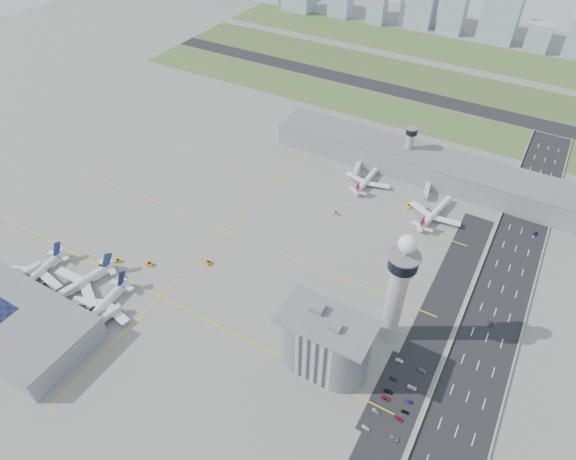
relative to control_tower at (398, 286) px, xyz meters
The scene contains 53 objects.
ground 80.47m from the control_tower, behind, with size 1000.00×1000.00×0.00m, color gray.
grass_strip_0 238.28m from the control_tower, 112.98° to the left, with size 480.00×50.00×0.08m, color #496630.
grass_strip_1 308.14m from the control_tower, 107.49° to the left, with size 480.00×60.00×0.08m, color #495B2B.
grass_strip_2 384.80m from the control_tower, 103.89° to the left, with size 480.00×70.00×0.08m, color #506C33.
runway 272.40m from the control_tower, 109.91° to the left, with size 480.00×22.00×0.10m, color black.
highway 56.01m from the control_tower, 10.54° to the right, with size 28.00×500.00×0.10m, color black.
barrier_left 45.73m from the control_tower, 15.42° to the right, with size 0.60×500.00×1.20m, color #9E9E99.
barrier_right 67.08m from the control_tower, ahead, with size 0.60×500.00×1.20m, color #9E9E99.
landside_road 43.28m from the control_tower, 45.00° to the right, with size 18.00×260.00×0.08m, color black.
parking_lot 48.79m from the control_tower, 61.93° to the right, with size 20.00×44.00×0.10m, color black.
taxiway_line_h_0 123.35m from the control_tower, 161.26° to the right, with size 260.00×0.60×0.01m, color yellow.
taxiway_line_h_1 119.40m from the control_tower, 168.89° to the left, with size 260.00×0.60×0.01m, color yellow.
taxiway_line_h_2 143.16m from the control_tower, 143.79° to the left, with size 260.00×0.60×0.01m, color yellow.
taxiway_line_v 119.40m from the control_tower, 168.89° to the left, with size 0.60×260.00×0.01m, color yellow.
control_tower is the anchor object (origin of this frame).
secondary_tower 148.97m from the control_tower, 106.48° to the left, with size 8.60×8.60×31.90m.
admin_building 41.10m from the control_tower, 123.70° to the right, with size 42.00×24.00×33.50m.
terminal_pier 146.15m from the control_tower, 102.88° to the left, with size 210.00×32.00×15.80m.
near_terminal 185.86m from the control_tower, 150.65° to the right, with size 84.00×42.00×13.00m.
airplane_near_a 191.31m from the control_tower, 160.43° to the right, with size 42.49×36.12×11.90m, color white, non-canonical shape.
airplane_near_b 166.18m from the control_tower, 159.67° to the right, with size 45.35×38.55×12.70m, color white, non-canonical shape.
airplane_near_c 147.72m from the control_tower, 154.83° to the right, with size 42.14×35.82×11.80m, color white, non-canonical shape.
airplane_far_a 128.27m from the control_tower, 117.54° to the left, with size 37.83×32.16×10.59m, color white, non-canonical shape.
airplane_far_b 102.95m from the control_tower, 94.15° to the left, with size 41.05×34.89×11.49m, color white, non-canonical shape.
jet_bridge_near_0 200.06m from the control_tower, 159.55° to the right, with size 14.00×3.00×5.70m, color silver, non-canonical shape.
jet_bridge_near_1 172.69m from the control_tower, 156.00° to the right, with size 14.00×3.00×5.70m, color silver, non-canonical shape.
jet_bridge_near_2 146.36m from the control_tower, 151.10° to the right, with size 14.00×3.00×5.70m, color silver, non-canonical shape.
jet_bridge_far_0 145.99m from the control_tower, 119.45° to the left, with size 14.00×3.00×5.70m, color silver, non-canonical shape.
jet_bridge_far_1 129.66m from the control_tower, 99.16° to the left, with size 14.00×3.00×5.70m, color silver, non-canonical shape.
tug_0 157.01m from the control_tower, 168.61° to the right, with size 2.24×3.25×1.89m, color #CD9903, non-canonical shape.
tug_1 164.03m from the control_tower, 166.23° to the right, with size 1.98×2.88×1.67m, color #E5BB08, non-canonical shape.
tug_2 139.12m from the control_tower, behind, with size 2.49×3.62×2.10m, color orange, non-canonical shape.
tug_3 110.57m from the control_tower, behind, with size 2.36×3.43×1.99m, color #F49A00, non-canonical shape.
tug_4 98.95m from the control_tower, 131.59° to the left, with size 2.19×3.18×1.85m, color gold, non-canonical shape.
tug_5 108.13m from the control_tower, 103.80° to the left, with size 2.33×3.40×1.97m, color yellow, non-canonical shape.
car_lot_0 61.23m from the control_tower, 78.83° to the right, with size 1.42×3.54×1.21m, color white.
car_lot_1 54.44m from the control_tower, 75.30° to the right, with size 1.26×3.63×1.20m, color gray.
car_lot_2 49.29m from the control_tower, 69.83° to the right, with size 1.80×3.90×1.08m, color maroon.
car_lot_3 46.88m from the control_tower, 67.65° to the right, with size 1.63×4.01×1.17m, color black.
car_lot_4 42.76m from the control_tower, 62.31° to the right, with size 1.30×3.23×1.10m, color navy.
car_lot_5 38.03m from the control_tower, 48.58° to the right, with size 1.29×3.70×1.22m, color silver.
car_lot_6 63.04m from the control_tower, 65.58° to the right, with size 1.83×3.97×1.10m, color slate.
car_lot_7 56.02m from the control_tower, 62.42° to the right, with size 1.52×3.73×1.08m, color maroon.
car_lot_8 53.59m from the control_tower, 58.12° to the right, with size 1.32×3.27×1.12m, color black.
car_lot_9 50.18m from the control_tower, 54.02° to the right, with size 1.16×3.33×1.10m, color #1C1455.
car_lot_10 45.88m from the control_tower, 47.72° to the right, with size 1.93×4.20×1.17m, color white.
car_lot_11 42.31m from the control_tower, 28.73° to the right, with size 1.71×4.19×1.22m, color gray.
car_hw_1 62.66m from the control_tower, 35.97° to the left, with size 1.31×3.76×1.24m, color #242428.
car_hw_2 128.34m from the control_tower, 65.83° to the left, with size 1.86×4.04×1.12m, color navy.
car_hw_4 178.51m from the control_tower, 78.25° to the left, with size 1.35×3.35×1.14m, color gray.
skyline_bldg_6 445.75m from the control_tower, 113.08° to the left, with size 20.04×16.03×45.20m, color #9EADC1.
skyline_bldg_9 426.39m from the control_tower, 95.62° to the left, with size 36.96×29.57×62.11m, color #9EADC1.
skyline_bldg_10 416.22m from the control_tower, 89.82° to the left, with size 23.01×18.41×27.75m, color #9EADC1.
Camera 1 is at (101.06, -139.43, 195.12)m, focal length 30.00 mm.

